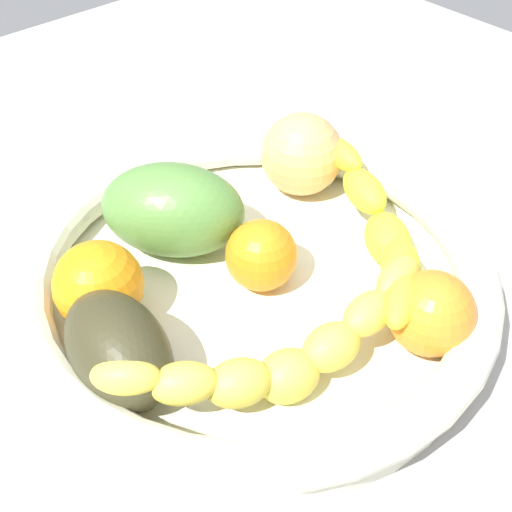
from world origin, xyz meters
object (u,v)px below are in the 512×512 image
at_px(banana_draped_right, 380,229).
at_px(banana_draped_left, 282,355).
at_px(fruit_bowl, 256,280).
at_px(mango_green, 173,210).
at_px(avocado_dark, 118,349).
at_px(orange_front, 98,285).
at_px(orange_mid_left, 431,313).
at_px(orange_mid_right, 258,253).
at_px(peach_blush, 302,154).

bearing_deg(banana_draped_right, banana_draped_left, 106.05).
relative_size(fruit_bowl, banana_draped_left, 1.55).
xyz_separation_m(banana_draped_left, banana_draped_right, (0.04, -0.14, -0.00)).
height_order(mango_green, avocado_dark, mango_green).
height_order(banana_draped_right, mango_green, mango_green).
distance_m(banana_draped_right, orange_front, 0.22).
bearing_deg(orange_mid_left, banana_draped_left, 67.86).
bearing_deg(avocado_dark, orange_mid_right, -84.58).
bearing_deg(orange_front, peach_blush, -85.22).
relative_size(peach_blush, avocado_dark, 0.74).
bearing_deg(mango_green, banana_draped_right, -136.68).
xyz_separation_m(orange_mid_right, peach_blush, (0.06, -0.11, 0.01)).
height_order(fruit_bowl, orange_front, orange_front).
relative_size(fruit_bowl, orange_mid_left, 6.06).
bearing_deg(orange_front, fruit_bowl, -114.86).
bearing_deg(orange_mid_right, fruit_bowl, 127.16).
bearing_deg(fruit_bowl, mango_green, 12.95).
bearing_deg(orange_mid_right, banana_draped_right, -116.68).
bearing_deg(mango_green, orange_front, 108.55).
height_order(peach_blush, avocado_dark, peach_blush).
xyz_separation_m(orange_front, avocado_dark, (-0.06, 0.02, -0.00)).
distance_m(orange_mid_left, avocado_dark, 0.21).
bearing_deg(orange_mid_right, avocado_dark, 95.42).
bearing_deg(banana_draped_left, orange_mid_left, -112.14).
distance_m(orange_mid_right, avocado_dark, 0.13).
xyz_separation_m(peach_blush, mango_green, (0.01, 0.13, 0.00)).
bearing_deg(fruit_bowl, orange_front, 65.14).
xyz_separation_m(banana_draped_right, peach_blush, (0.11, -0.02, 0.01)).
bearing_deg(fruit_bowl, orange_mid_left, -157.67).
relative_size(orange_mid_right, peach_blush, 0.76).
bearing_deg(banana_draped_left, mango_green, -11.40).
bearing_deg(orange_mid_left, banana_draped_right, -27.77).
bearing_deg(banana_draped_right, peach_blush, -10.31).
distance_m(fruit_bowl, banana_draped_left, 0.10).
bearing_deg(orange_mid_left, peach_blush, -18.34).
xyz_separation_m(banana_draped_left, orange_mid_left, (-0.04, -0.10, 0.00)).
bearing_deg(orange_mid_left, mango_green, 18.80).
bearing_deg(avocado_dark, banana_draped_right, -98.26).
xyz_separation_m(banana_draped_right, avocado_dark, (0.03, 0.22, 0.00)).
xyz_separation_m(orange_front, orange_mid_left, (-0.17, -0.16, -0.00)).
xyz_separation_m(orange_front, mango_green, (0.03, -0.09, 0.00)).
bearing_deg(banana_draped_left, banana_draped_right, -73.95).
bearing_deg(mango_green, fruit_bowl, -167.05).
bearing_deg(banana_draped_right, orange_mid_left, 152.23).
height_order(banana_draped_left, avocado_dark, avocado_dark).
bearing_deg(avocado_dark, orange_mid_left, -122.89).
bearing_deg(orange_front, orange_mid_left, -137.76).
height_order(orange_front, orange_mid_left, orange_front).
height_order(orange_front, orange_mid_right, orange_front).
bearing_deg(avocado_dark, orange_front, -20.10).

